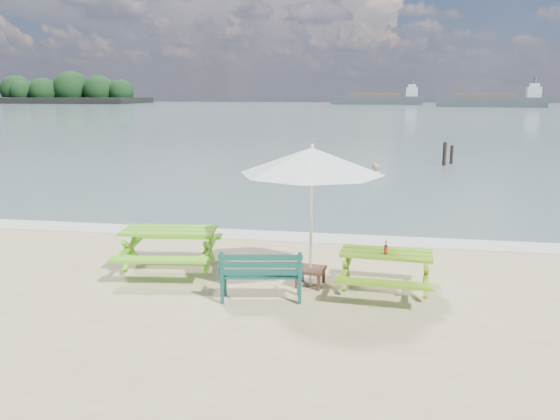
% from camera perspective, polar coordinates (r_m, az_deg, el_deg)
% --- Properties ---
extents(sea, '(300.00, 300.00, 0.00)m').
position_cam_1_polar(sea, '(92.91, 9.18, 10.07)').
color(sea, slate).
rests_on(sea, ground).
extents(foam_strip, '(22.00, 0.90, 0.01)m').
position_cam_1_polar(foam_strip, '(12.95, 3.82, -2.90)').
color(foam_strip, silver).
rests_on(foam_strip, ground).
extents(picnic_table_left, '(1.97, 2.14, 0.83)m').
position_cam_1_polar(picnic_table_left, '(10.71, -11.43, -4.21)').
color(picnic_table_left, '#63BC1C').
rests_on(picnic_table_left, ground).
extents(picnic_table_right, '(1.64, 1.80, 0.73)m').
position_cam_1_polar(picnic_table_right, '(9.57, 10.95, -6.50)').
color(picnic_table_right, '#689D17').
rests_on(picnic_table_right, ground).
extents(park_bench, '(1.41, 0.67, 0.84)m').
position_cam_1_polar(park_bench, '(9.16, -1.96, -7.77)').
color(park_bench, '#0F423B').
rests_on(park_bench, ground).
extents(side_table, '(0.56, 0.56, 0.32)m').
position_cam_1_polar(side_table, '(9.80, 3.19, -6.95)').
color(side_table, brown).
rests_on(side_table, ground).
extents(patio_umbrella, '(2.79, 2.79, 2.47)m').
position_cam_1_polar(patio_umbrella, '(9.33, 3.34, 5.17)').
color(patio_umbrella, silver).
rests_on(patio_umbrella, ground).
extents(beer_bottle, '(0.06, 0.06, 0.24)m').
position_cam_1_polar(beer_bottle, '(9.30, 10.99, -4.10)').
color(beer_bottle, '#974315').
rests_on(beer_bottle, picnic_table_right).
extents(swimmer, '(0.63, 0.43, 1.69)m').
position_cam_1_polar(swimmer, '(22.95, 9.84, 2.80)').
color(swimmer, tan).
rests_on(swimmer, ground).
extents(mooring_pilings, '(0.57, 0.77, 1.29)m').
position_cam_1_polar(mooring_pilings, '(26.91, 17.08, 5.39)').
color(mooring_pilings, black).
rests_on(mooring_pilings, ground).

